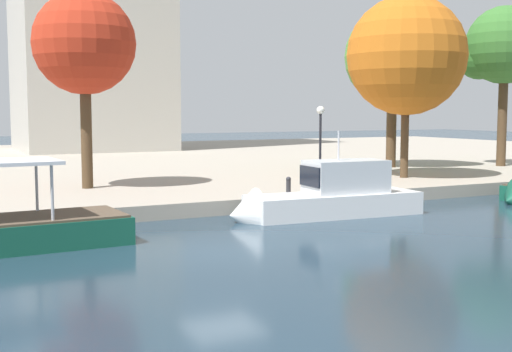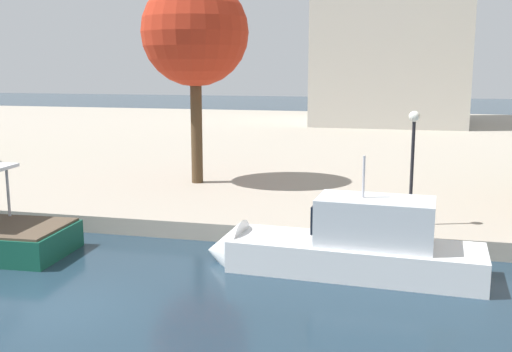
{
  "view_description": "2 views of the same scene",
  "coord_description": "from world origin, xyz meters",
  "px_view_note": "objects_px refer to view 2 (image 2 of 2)",
  "views": [
    {
      "loc": [
        -8.53,
        -19.26,
        4.53
      ],
      "look_at": [
        4.75,
        7.03,
        1.66
      ],
      "focal_mm": 46.87,
      "sensor_mm": 36.0,
      "label": 1
    },
    {
      "loc": [
        8.68,
        -13.38,
        6.36
      ],
      "look_at": [
        3.59,
        7.58,
        2.4
      ],
      "focal_mm": 42.54,
      "sensor_mm": 36.0,
      "label": 2
    }
  ],
  "objects_px": {
    "lamp_post": "(413,156)",
    "mooring_bollard_1": "(346,215)",
    "motor_yacht_2": "(339,251)",
    "tree_2": "(198,33)"
  },
  "relations": [
    {
      "from": "lamp_post",
      "to": "mooring_bollard_1",
      "type": "bearing_deg",
      "value": -161.33
    },
    {
      "from": "motor_yacht_2",
      "to": "mooring_bollard_1",
      "type": "distance_m",
      "value": 3.02
    },
    {
      "from": "mooring_bollard_1",
      "to": "tree_2",
      "type": "relative_size",
      "value": 0.08
    },
    {
      "from": "mooring_bollard_1",
      "to": "lamp_post",
      "type": "xyz_separation_m",
      "value": [
        2.21,
        0.75,
        2.08
      ]
    },
    {
      "from": "motor_yacht_2",
      "to": "lamp_post",
      "type": "relative_size",
      "value": 2.15
    },
    {
      "from": "motor_yacht_2",
      "to": "tree_2",
      "type": "xyz_separation_m",
      "value": [
        -7.81,
        9.61,
        7.19
      ]
    },
    {
      "from": "motor_yacht_2",
      "to": "lamp_post",
      "type": "bearing_deg",
      "value": -116.52
    },
    {
      "from": "lamp_post",
      "to": "tree_2",
      "type": "distance_m",
      "value": 12.47
    },
    {
      "from": "mooring_bollard_1",
      "to": "tree_2",
      "type": "height_order",
      "value": "tree_2"
    },
    {
      "from": "motor_yacht_2",
      "to": "mooring_bollard_1",
      "type": "xyz_separation_m",
      "value": [
        -0.06,
        2.99,
        0.43
      ]
    }
  ]
}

